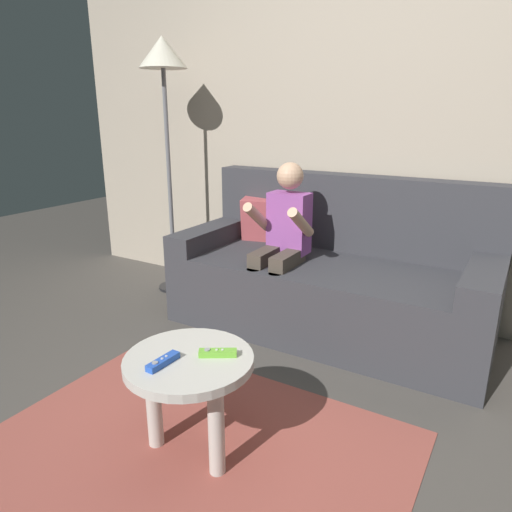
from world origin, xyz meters
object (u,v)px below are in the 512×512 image
object	(u,v)px
coffee_table	(191,377)
game_remote_lime_near_edge	(218,353)
couch	(330,278)
game_remote_blue_center	(163,362)
person_seated_on_couch	(282,238)
floor_lamp	(164,74)

from	to	relation	value
coffee_table	game_remote_lime_near_edge	bearing A→B (deg)	32.59
couch	game_remote_blue_center	xyz separation A→B (m)	(-0.07, -1.42, 0.12)
person_seated_on_couch	coffee_table	world-z (taller)	person_seated_on_couch
couch	floor_lamp	world-z (taller)	floor_lamp
couch	coffee_table	world-z (taller)	couch
person_seated_on_couch	floor_lamp	world-z (taller)	floor_lamp
coffee_table	floor_lamp	distance (m)	2.17
coffee_table	floor_lamp	xyz separation A→B (m)	(-1.23, 1.34, 1.19)
couch	game_remote_blue_center	bearing A→B (deg)	-92.69
coffee_table	game_remote_blue_center	distance (m)	0.15
person_seated_on_couch	game_remote_blue_center	world-z (taller)	person_seated_on_couch
coffee_table	floor_lamp	world-z (taller)	floor_lamp
person_seated_on_couch	coffee_table	bearing A→B (deg)	-79.18
couch	game_remote_blue_center	world-z (taller)	couch
game_remote_lime_near_edge	person_seated_on_couch	bearing A→B (deg)	105.69
floor_lamp	game_remote_blue_center	bearing A→B (deg)	-50.51
game_remote_lime_near_edge	game_remote_blue_center	xyz separation A→B (m)	(-0.13, -0.15, 0.00)
person_seated_on_couch	coffee_table	distance (m)	1.19
person_seated_on_couch	floor_lamp	size ratio (longest dim) A/B	0.57
couch	floor_lamp	xyz separation A→B (m)	(-1.25, 0.01, 1.21)
couch	game_remote_lime_near_edge	world-z (taller)	couch
person_seated_on_couch	couch	bearing A→B (deg)	38.35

